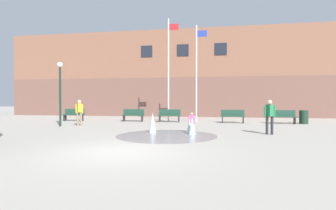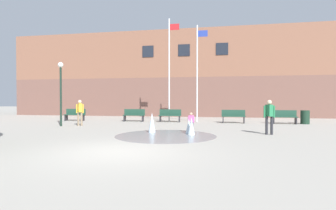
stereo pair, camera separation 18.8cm
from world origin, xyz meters
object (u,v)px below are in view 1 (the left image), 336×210
at_px(park_bench_far_right, 283,117).
at_px(lamp_post_left_lane, 60,84).
at_px(park_bench_far_left, 74,115).
at_px(flagpole_left, 169,67).
at_px(park_bench_under_right_flagpole, 169,115).
at_px(child_with_pink_shirt, 192,121).
at_px(flagpole_right, 197,70).
at_px(adult_watching, 270,114).
at_px(trash_can, 304,117).
at_px(adult_in_red, 79,111).
at_px(park_bench_center, 133,115).
at_px(park_bench_near_trashcan, 233,116).

xyz_separation_m(park_bench_far_right, lamp_post_left_lane, (-13.73, -4.11, 2.05)).
bearing_deg(park_bench_far_left, park_bench_far_right, 0.34).
bearing_deg(flagpole_left, park_bench_under_right_flagpole, -75.51).
xyz_separation_m(child_with_pink_shirt, flagpole_right, (-0.14, 6.46, 3.16)).
height_order(park_bench_far_right, adult_watching, adult_watching).
xyz_separation_m(flagpole_left, lamp_post_left_lane, (-5.86, -4.65, -1.50)).
bearing_deg(flagpole_left, child_with_pink_shirt, -71.14).
bearing_deg(trash_can, adult_watching, -119.37).
bearing_deg(park_bench_far_left, park_bench_under_right_flagpole, 1.93).
relative_size(adult_watching, adult_in_red, 1.00).
bearing_deg(park_bench_center, park_bench_far_right, -0.83).
bearing_deg(adult_watching, park_bench_far_left, -136.78).
height_order(park_bench_far_right, lamp_post_left_lane, lamp_post_left_lane).
height_order(park_bench_center, park_bench_near_trashcan, same).
bearing_deg(trash_can, park_bench_far_right, -173.18).
xyz_separation_m(adult_watching, trash_can, (3.41, 6.05, -0.48)).
xyz_separation_m(adult_watching, flagpole_left, (-5.79, 6.44, 3.10)).
relative_size(park_bench_far_right, adult_in_red, 1.01).
bearing_deg(park_bench_far_right, park_bench_far_left, -179.66).
bearing_deg(lamp_post_left_lane, trash_can, 15.81).
bearing_deg(adult_in_red, park_bench_under_right_flagpole, -92.35).
distance_m(park_bench_center, adult_watching, 10.37).
bearing_deg(child_with_pink_shirt, lamp_post_left_lane, 2.87).
distance_m(park_bench_far_left, child_with_pink_shirt, 11.11).
relative_size(park_bench_far_right, flagpole_right, 0.23).
distance_m(adult_watching, flagpole_left, 9.20).
height_order(child_with_pink_shirt, adult_watching, adult_watching).
distance_m(park_bench_far_right, adult_watching, 6.26).
relative_size(adult_watching, flagpole_left, 0.21).
bearing_deg(park_bench_near_trashcan, lamp_post_left_lane, -158.19).
bearing_deg(park_bench_under_right_flagpole, park_bench_near_trashcan, -1.13).
xyz_separation_m(park_bench_far_right, flagpole_left, (-7.87, 0.55, 3.56)).
bearing_deg(flagpole_right, adult_in_red, -149.03).
bearing_deg(adult_in_red, child_with_pink_shirt, -147.36).
bearing_deg(flagpole_left, park_bench_far_left, -174.97).
bearing_deg(flagpole_left, park_bench_near_trashcan, -5.98).
height_order(child_with_pink_shirt, flagpole_right, flagpole_right).
bearing_deg(adult_in_red, park_bench_near_trashcan, -108.18).
xyz_separation_m(park_bench_far_left, lamp_post_left_lane, (1.40, -4.02, 2.05)).
bearing_deg(park_bench_near_trashcan, flagpole_right, 169.20).
distance_m(park_bench_far_left, park_bench_near_trashcan, 11.84).
bearing_deg(park_bench_near_trashcan, park_bench_center, 179.35).
bearing_deg(adult_watching, adult_in_red, -124.82).
bearing_deg(park_bench_far_left, child_with_pink_shirt, -31.57).
bearing_deg(park_bench_under_right_flagpole, park_bench_center, -179.86).
bearing_deg(park_bench_far_left, adult_watching, -23.97).
relative_size(park_bench_far_left, flagpole_right, 0.23).
xyz_separation_m(flagpole_left, trash_can, (9.20, -0.39, -3.58)).
relative_size(park_bench_under_right_flagpole, child_with_pink_shirt, 1.62).
relative_size(park_bench_far_left, park_bench_far_right, 1.00).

